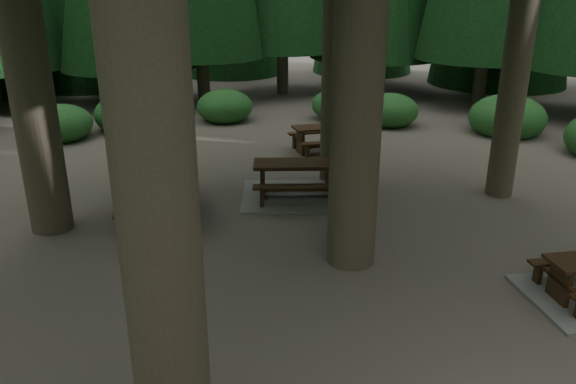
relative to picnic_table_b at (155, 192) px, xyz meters
name	(u,v)px	position (x,y,z in m)	size (l,w,h in m)	color
ground	(313,273)	(2.17, -3.27, -0.58)	(80.00, 80.00, 0.00)	#564F46
picnic_table_b	(155,192)	(0.00, 0.00, 0.00)	(1.82, 2.17, 0.87)	black
picnic_table_c	(296,185)	(3.17, 0.15, -0.29)	(2.99, 2.72, 0.83)	gray
picnic_table_d	(324,135)	(5.20, 3.27, -0.07)	(1.84, 1.52, 0.76)	black
shrub_ring	(333,228)	(2.87, -2.52, -0.18)	(23.86, 24.64, 1.49)	#1E5926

